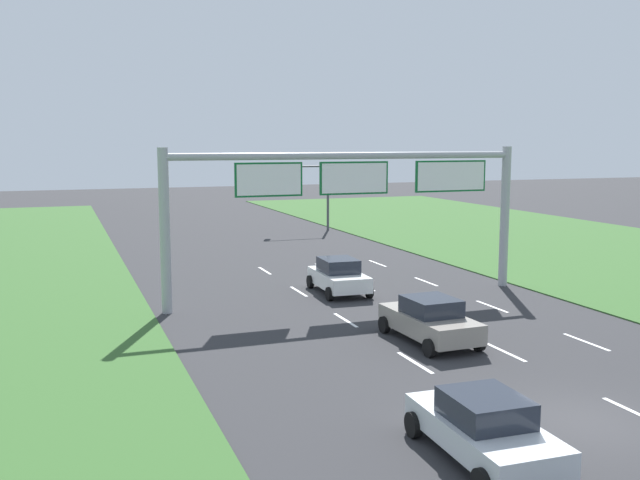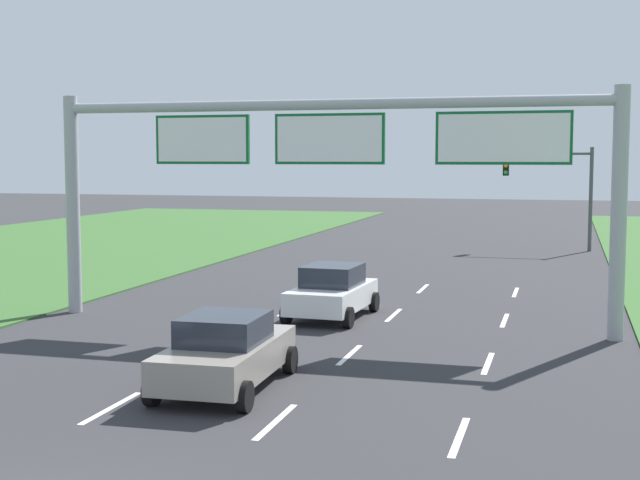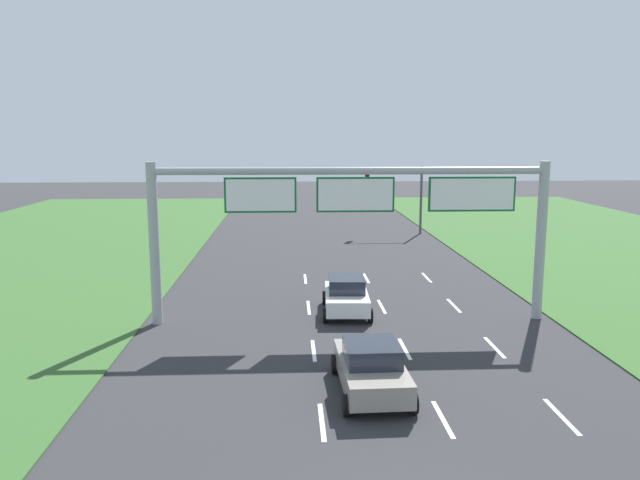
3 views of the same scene
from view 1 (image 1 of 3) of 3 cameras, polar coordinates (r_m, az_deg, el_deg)
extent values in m
plane|color=#2D2D30|center=(20.33, 20.31, -13.48)|extent=(200.00, 200.00, 0.00)
cube|color=white|center=(19.29, 16.23, -14.47)|extent=(0.14, 2.40, 0.01)
cube|color=white|center=(24.06, 7.60, -9.69)|extent=(0.14, 2.40, 0.01)
cube|color=white|center=(29.28, 2.06, -6.42)|extent=(0.14, 2.40, 0.01)
cube|color=white|center=(34.76, -1.72, -4.13)|extent=(0.14, 2.40, 0.01)
cube|color=white|center=(40.38, -4.44, -2.46)|extent=(0.14, 2.40, 0.01)
cube|color=white|center=(21.45, 23.95, -12.52)|extent=(0.14, 2.40, 0.01)
cube|color=white|center=(25.82, 14.56, -8.64)|extent=(0.14, 2.40, 0.01)
cube|color=white|center=(30.75, 8.14, -5.80)|extent=(0.14, 2.40, 0.01)
cube|color=white|center=(36.00, 3.58, -3.72)|extent=(0.14, 2.40, 0.01)
cube|color=white|center=(41.46, 0.22, -2.16)|extent=(0.14, 2.40, 0.01)
cube|color=white|center=(27.92, 20.52, -7.64)|extent=(0.14, 2.40, 0.01)
cube|color=white|center=(32.53, 13.59, -5.19)|extent=(0.14, 2.40, 0.01)
cube|color=white|center=(37.53, 8.48, -3.31)|extent=(0.14, 2.40, 0.01)
cube|color=white|center=(42.79, 4.61, -1.87)|extent=(0.14, 2.40, 0.01)
cube|color=silver|center=(17.30, 12.96, -14.80)|extent=(2.07, 4.37, 0.61)
cube|color=#232833|center=(17.05, 13.08, -12.94)|extent=(1.68, 1.93, 0.61)
cylinder|color=black|center=(18.27, 7.49, -14.44)|extent=(0.24, 0.65, 0.64)
cylinder|color=black|center=(19.16, 12.96, -13.49)|extent=(0.24, 0.65, 0.64)
cylinder|color=black|center=(16.74, 18.94, -16.97)|extent=(0.24, 0.65, 0.64)
cube|color=white|center=(34.31, 1.51, -3.15)|extent=(2.10, 4.20, 0.70)
cube|color=#232833|center=(34.25, 1.47, -2.03)|extent=(1.71, 2.07, 0.65)
cylinder|color=black|center=(35.48, -0.79, -3.36)|extent=(0.25, 0.65, 0.64)
cylinder|color=black|center=(36.09, 2.19, -3.17)|extent=(0.25, 0.65, 0.64)
cylinder|color=black|center=(32.67, 0.76, -4.34)|extent=(0.25, 0.65, 0.64)
cylinder|color=black|center=(33.33, 3.96, -4.11)|extent=(0.25, 0.65, 0.64)
cube|color=gray|center=(26.38, 8.76, -6.61)|extent=(2.06, 4.49, 0.72)
cube|color=#232833|center=(26.16, 8.88, -5.24)|extent=(1.72, 1.96, 0.61)
cylinder|color=black|center=(27.41, 5.17, -6.76)|extent=(0.24, 0.65, 0.64)
cylinder|color=black|center=(28.34, 8.74, -6.33)|extent=(0.24, 0.65, 0.64)
cylinder|color=black|center=(24.61, 8.75, -8.54)|extent=(0.24, 0.65, 0.64)
cylinder|color=black|center=(25.64, 12.58, -7.96)|extent=(0.24, 0.65, 0.64)
cylinder|color=#9EA0A5|center=(30.53, -12.30, 0.67)|extent=(0.44, 0.44, 7.00)
cylinder|color=#9EA0A5|center=(36.81, 14.56, 1.80)|extent=(0.44, 0.44, 7.00)
cylinder|color=#9EA0A5|center=(32.55, 2.43, 6.76)|extent=(16.80, 0.32, 0.32)
cube|color=#0C5B28|center=(31.30, -4.11, 4.84)|extent=(3.06, 0.12, 1.50)
cube|color=white|center=(31.23, -4.08, 4.84)|extent=(2.90, 0.01, 1.34)
cube|color=#0C5B28|center=(32.66, 2.75, 4.98)|extent=(3.35, 0.12, 1.50)
cube|color=white|center=(32.60, 2.79, 4.98)|extent=(3.19, 0.01, 1.34)
cube|color=#0C5B28|center=(34.95, 10.42, 5.05)|extent=(3.79, 0.12, 1.50)
cube|color=white|center=(34.89, 10.47, 5.04)|extent=(3.63, 0.01, 1.34)
cylinder|color=#47494F|center=(58.37, 0.64, 3.52)|extent=(0.20, 0.20, 5.60)
cylinder|color=#47494F|center=(57.47, -1.46, 5.90)|extent=(4.50, 0.14, 0.14)
cube|color=black|center=(56.81, -3.62, 5.21)|extent=(0.32, 0.36, 1.10)
sphere|color=red|center=(56.60, -3.56, 5.57)|extent=(0.22, 0.22, 0.22)
sphere|color=orange|center=(56.62, -3.56, 5.20)|extent=(0.22, 0.22, 0.22)
sphere|color=green|center=(56.63, -3.55, 4.83)|extent=(0.22, 0.22, 0.22)
camera|label=2|loc=(20.22, 56.50, -1.92)|focal=50.00mm
camera|label=3|loc=(10.60, 50.88, 9.62)|focal=35.00mm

